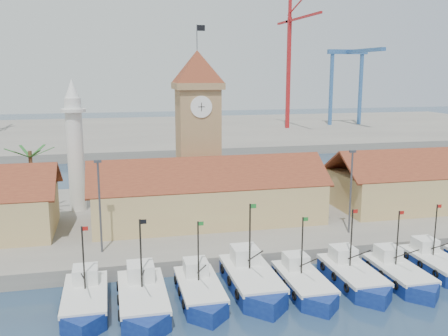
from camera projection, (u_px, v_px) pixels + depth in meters
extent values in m
plane|color=#1C334C|center=(256.00, 310.00, 39.70)|extent=(400.00, 400.00, 0.00)
cube|color=gray|center=(201.00, 217.00, 62.51)|extent=(140.00, 32.00, 1.50)
cube|color=gray|center=(148.00, 133.00, 144.71)|extent=(240.00, 80.00, 2.00)
cube|color=navy|center=(86.00, 303.00, 39.78)|extent=(3.36, 7.61, 1.73)
cube|color=navy|center=(83.00, 327.00, 36.14)|extent=(3.36, 3.36, 1.73)
cube|color=silver|center=(85.00, 293.00, 39.61)|extent=(3.43, 7.82, 0.34)
cube|color=silver|center=(85.00, 275.00, 41.28)|extent=(2.02, 2.11, 1.35)
cylinder|color=black|center=(83.00, 259.00, 39.56)|extent=(0.13, 0.13, 5.38)
cube|color=#A5140F|center=(85.00, 229.00, 39.13)|extent=(0.48, 0.02, 0.34)
cube|color=navy|center=(143.00, 302.00, 39.82)|extent=(3.64, 8.23, 1.87)
cube|color=navy|center=(147.00, 328.00, 35.88)|extent=(3.64, 3.64, 1.87)
cube|color=silver|center=(142.00, 292.00, 39.64)|extent=(3.71, 8.46, 0.36)
cube|color=silver|center=(140.00, 272.00, 41.45)|extent=(2.18, 2.29, 1.46)
cylinder|color=black|center=(141.00, 255.00, 39.58)|extent=(0.15, 0.15, 5.82)
cube|color=black|center=(143.00, 222.00, 39.12)|extent=(0.52, 0.02, 0.36)
cube|color=navy|center=(200.00, 294.00, 41.50)|extent=(3.29, 7.45, 1.69)
cube|color=navy|center=(208.00, 315.00, 37.93)|extent=(3.29, 3.29, 1.69)
cube|color=silver|center=(200.00, 284.00, 41.34)|extent=(3.36, 7.66, 0.33)
cube|color=silver|center=(196.00, 267.00, 42.97)|extent=(1.98, 2.07, 1.32)
cylinder|color=black|center=(198.00, 252.00, 41.28)|extent=(0.13, 0.13, 5.27)
cube|color=#197226|center=(201.00, 224.00, 40.86)|extent=(0.47, 0.02, 0.33)
cube|color=navy|center=(251.00, 283.00, 43.36)|extent=(3.78, 8.55, 1.94)
cube|color=navy|center=(266.00, 305.00, 39.27)|extent=(3.78, 3.78, 1.94)
cube|color=silver|center=(251.00, 273.00, 43.17)|extent=(3.85, 8.78, 0.38)
cube|color=silver|center=(245.00, 255.00, 45.05)|extent=(2.27, 2.37, 1.51)
cylinder|color=black|center=(250.00, 238.00, 43.11)|extent=(0.15, 0.15, 6.04)
cube|color=#197226|center=(253.00, 206.00, 42.63)|extent=(0.54, 0.02, 0.38)
cube|color=navy|center=(303.00, 286.00, 42.98)|extent=(3.26, 7.37, 1.67)
cube|color=navy|center=(320.00, 305.00, 39.45)|extent=(3.26, 3.26, 1.67)
cube|color=silver|center=(303.00, 277.00, 42.82)|extent=(3.32, 7.57, 0.33)
cube|color=silver|center=(296.00, 261.00, 44.44)|extent=(1.95, 2.05, 1.30)
cylinder|color=black|center=(302.00, 246.00, 42.76)|extent=(0.13, 0.13, 5.21)
cube|color=#197226|center=(306.00, 219.00, 42.35)|extent=(0.47, 0.02, 0.33)
cube|color=navy|center=(352.00, 279.00, 44.46)|extent=(3.38, 7.65, 1.74)
cube|color=navy|center=(374.00, 297.00, 40.80)|extent=(3.38, 3.38, 1.74)
cube|color=silver|center=(352.00, 270.00, 44.29)|extent=(3.45, 7.87, 0.34)
cube|color=silver|center=(343.00, 254.00, 45.97)|extent=(2.03, 2.13, 1.35)
cylinder|color=black|center=(351.00, 239.00, 44.24)|extent=(0.14, 0.14, 5.41)
cube|color=#A5140F|center=(355.00, 211.00, 43.81)|extent=(0.48, 0.02, 0.34)
cube|color=navy|center=(398.00, 277.00, 44.93)|extent=(3.25, 7.35, 1.67)
cube|color=navy|center=(423.00, 294.00, 41.42)|extent=(3.25, 3.25, 1.67)
cube|color=silver|center=(398.00, 268.00, 44.77)|extent=(3.31, 7.56, 0.32)
cube|color=silver|center=(388.00, 253.00, 46.39)|extent=(1.95, 2.04, 1.30)
cylinder|color=black|center=(398.00, 239.00, 44.72)|extent=(0.13, 0.13, 5.20)
cube|color=#A5140F|center=(402.00, 213.00, 44.31)|extent=(0.46, 0.02, 0.32)
cube|color=navy|center=(435.00, 267.00, 47.30)|extent=(3.22, 7.28, 1.65)
cube|color=silver|center=(436.00, 258.00, 47.14)|extent=(3.28, 7.48, 0.32)
cube|color=silver|center=(425.00, 244.00, 48.74)|extent=(1.93, 2.02, 1.29)
cylinder|color=black|center=(435.00, 231.00, 47.08)|extent=(0.13, 0.13, 5.14)
cube|color=#A5140F|center=(439.00, 206.00, 46.68)|extent=(0.46, 0.02, 0.32)
cube|color=tan|center=(208.00, 201.00, 58.11)|extent=(26.00, 10.00, 4.50)
cube|color=brown|center=(212.00, 174.00, 55.00)|extent=(27.04, 5.13, 3.21)
cube|color=brown|center=(203.00, 166.00, 59.79)|extent=(27.04, 5.13, 3.21)
cube|color=tan|center=(447.00, 187.00, 65.19)|extent=(30.00, 10.00, 4.50)
cube|color=brown|center=(438.00, 156.00, 66.86)|extent=(31.20, 5.13, 3.21)
cube|color=#9E7751|center=(198.00, 149.00, 62.85)|extent=(5.00, 5.00, 15.00)
cube|color=#9E7751|center=(197.00, 86.00, 61.33)|extent=(5.80, 5.80, 0.80)
pyramid|color=brown|center=(197.00, 67.00, 60.89)|extent=(5.80, 5.80, 4.00)
cylinder|color=white|center=(201.00, 107.00, 59.35)|extent=(2.60, 0.15, 2.60)
cube|color=black|center=(201.00, 107.00, 59.28)|extent=(0.08, 0.02, 1.00)
cube|color=black|center=(201.00, 107.00, 59.28)|extent=(0.80, 0.02, 0.08)
cylinder|color=#3F3F44|center=(197.00, 37.00, 60.22)|extent=(0.10, 0.10, 3.00)
cube|color=black|center=(201.00, 28.00, 60.12)|extent=(1.00, 0.03, 0.70)
cylinder|color=silver|center=(76.00, 155.00, 61.54)|extent=(2.00, 2.00, 14.00)
cylinder|color=silver|center=(73.00, 110.00, 60.49)|extent=(3.00, 3.00, 0.40)
cone|color=silver|center=(72.00, 89.00, 59.99)|extent=(1.80, 1.80, 2.40)
cylinder|color=brown|center=(32.00, 184.00, 59.10)|extent=(0.44, 0.44, 8.00)
cube|color=#216222|center=(42.00, 152.00, 58.68)|extent=(2.80, 0.35, 1.18)
cube|color=#216222|center=(38.00, 151.00, 59.68)|extent=(1.71, 2.60, 1.18)
cube|color=#216222|center=(25.00, 151.00, 59.37)|extent=(1.71, 2.60, 1.18)
cube|color=#216222|center=(17.00, 153.00, 58.06)|extent=(2.80, 0.35, 1.18)
cube|color=#216222|center=(22.00, 154.00, 57.05)|extent=(1.71, 2.60, 1.18)
cube|color=#216222|center=(35.00, 154.00, 57.36)|extent=(1.71, 2.60, 1.18)
cylinder|color=#3F3F44|center=(100.00, 207.00, 47.38)|extent=(0.20, 0.20, 9.00)
cube|color=#3F3F44|center=(98.00, 161.00, 46.54)|extent=(0.70, 0.25, 0.25)
cylinder|color=#3F3F44|center=(351.00, 192.00, 53.13)|extent=(0.20, 0.20, 9.00)
cube|color=#3F3F44|center=(353.00, 151.00, 52.28)|extent=(0.70, 0.25, 0.25)
cube|color=#AA1A1C|center=(288.00, 74.00, 145.75)|extent=(1.00, 1.00, 31.82)
cube|color=#AA1A1C|center=(303.00, 17.00, 133.52)|extent=(0.60, 24.49, 0.60)
cube|color=#AA1A1C|center=(284.00, 22.00, 147.67)|extent=(0.60, 10.00, 0.60)
cube|color=#AA1A1C|center=(290.00, 4.00, 142.03)|extent=(0.80, 0.80, 7.00)
cube|color=#33609C|center=(331.00, 90.00, 155.01)|extent=(0.90, 0.90, 22.00)
cube|color=#33609C|center=(360.00, 89.00, 157.22)|extent=(0.90, 0.90, 22.00)
cube|color=#33609C|center=(348.00, 52.00, 153.91)|extent=(13.00, 1.40, 1.40)
cube|color=#33609C|center=(364.00, 51.00, 144.35)|extent=(1.40, 22.00, 1.00)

